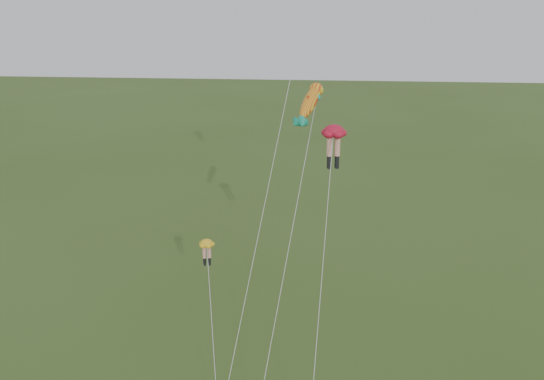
# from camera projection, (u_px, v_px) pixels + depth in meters

# --- Properties ---
(legs_kite_red_mid) EXTENTS (1.81, 9.52, 14.84)m
(legs_kite_red_mid) POSITION_uv_depth(u_px,v_px,m) (333.00, 138.00, 33.75)
(legs_kite_red_mid) COLOR #B2122B
(legs_kite_red_mid) RESTS_ON ground
(legs_kite_yellow) EXTENTS (2.81, 8.66, 8.18)m
(legs_kite_yellow) POSITION_uv_depth(u_px,v_px,m) (207.00, 253.00, 35.00)
(legs_kite_yellow) COLOR gold
(legs_kite_yellow) RESTS_ON ground
(fish_kite) EXTENTS (3.26, 11.81, 17.02)m
(fish_kite) POSITION_uv_depth(u_px,v_px,m) (310.00, 103.00, 35.68)
(fish_kite) COLOR yellow
(fish_kite) RESTS_ON ground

